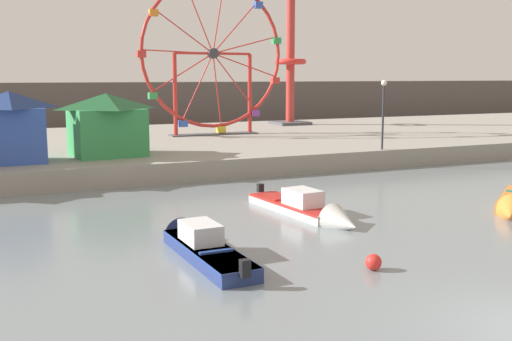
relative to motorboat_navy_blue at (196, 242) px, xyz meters
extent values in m
cube|color=gray|center=(4.66, 22.43, 0.22)|extent=(110.00, 22.74, 1.02)
cube|color=#564C47|center=(4.66, 48.43, 1.92)|extent=(140.00, 3.00, 4.40)
cone|color=orange|center=(11.59, -0.79, -0.07)|extent=(1.68, 1.69, 1.23)
cube|color=navy|center=(0.03, -1.02, -0.09)|extent=(1.25, 4.78, 0.39)
cube|color=navy|center=(0.03, -1.02, 0.07)|extent=(1.27, 4.73, 0.08)
cone|color=navy|center=(-0.05, 1.99, -0.09)|extent=(1.10, 1.33, 1.07)
cube|color=black|center=(0.09, -3.49, 0.22)|extent=(0.25, 0.21, 0.44)
cube|color=silver|center=(0.01, -0.42, 0.39)|extent=(0.94, 1.45, 0.57)
cube|color=navy|center=(0.04, -1.61, 0.14)|extent=(0.96, 0.19, 0.06)
cube|color=silver|center=(5.08, 3.55, -0.11)|extent=(1.72, 4.89, 0.35)
cube|color=#B2231E|center=(5.08, 3.55, 0.03)|extent=(1.73, 4.84, 0.08)
cone|color=silver|center=(5.40, 0.54, -0.11)|extent=(1.29, 1.43, 1.15)
cube|color=black|center=(4.81, 6.03, 0.18)|extent=(0.26, 0.22, 0.44)
cube|color=silver|center=(5.14, 2.96, 0.37)|extent=(1.12, 1.53, 0.60)
cube|color=#B2231E|center=(5.01, 4.15, 0.10)|extent=(1.04, 0.27, 0.06)
torus|color=red|center=(9.13, 23.49, 6.31)|extent=(10.19, 0.24, 10.19)
cylinder|color=#38383D|center=(9.13, 23.49, 6.31)|extent=(0.70, 0.50, 0.70)
cylinder|color=red|center=(11.49, 23.49, 5.53)|extent=(4.75, 0.08, 1.64)
cube|color=red|center=(13.86, 23.49, 4.46)|extent=(0.56, 0.48, 0.44)
cylinder|color=red|center=(11.54, 23.49, 6.93)|extent=(4.84, 0.08, 1.32)
cube|color=#33934C|center=(13.95, 23.49, 7.27)|extent=(0.56, 0.48, 0.44)
cylinder|color=red|center=(10.82, 23.49, 8.13)|extent=(3.44, 0.08, 3.70)
cube|color=#3356B7|center=(12.52, 23.49, 9.67)|extent=(0.56, 0.48, 0.44)
cylinder|color=red|center=(9.57, 23.49, 8.76)|extent=(0.95, 0.08, 4.91)
cylinder|color=red|center=(8.18, 23.49, 8.60)|extent=(1.99, 0.08, 4.62)
cylinder|color=red|center=(7.09, 23.49, 7.72)|extent=(4.14, 0.08, 2.90)
cube|color=orange|center=(5.04, 23.49, 8.86)|extent=(0.56, 0.48, 0.44)
cylinder|color=red|center=(6.65, 23.49, 6.39)|extent=(4.97, 0.08, 0.25)
cube|color=red|center=(4.16, 23.49, 6.20)|extent=(0.56, 0.48, 0.44)
cylinder|color=red|center=(7.00, 23.49, 5.03)|extent=(4.31, 0.08, 2.62)
cube|color=#33934C|center=(4.86, 23.49, 3.48)|extent=(0.56, 0.48, 0.44)
cylinder|color=red|center=(8.02, 23.49, 4.08)|extent=(2.29, 0.08, 4.49)
cube|color=#3356B7|center=(6.91, 23.49, 1.57)|extent=(0.56, 0.48, 0.44)
cylinder|color=red|center=(9.40, 23.49, 3.83)|extent=(0.62, 0.08, 4.95)
cube|color=yellow|center=(9.67, 23.49, 1.08)|extent=(0.56, 0.48, 0.44)
cylinder|color=red|center=(10.70, 23.49, 4.37)|extent=(3.19, 0.08, 3.92)
cube|color=purple|center=(12.26, 23.49, 2.16)|extent=(0.56, 0.48, 0.44)
cylinder|color=red|center=(6.40, 23.49, 3.52)|extent=(0.28, 0.28, 5.58)
cylinder|color=red|center=(11.87, 23.49, 3.52)|extent=(0.28, 0.28, 5.58)
cylinder|color=red|center=(9.13, 23.49, 6.31)|extent=(5.47, 0.18, 0.18)
cube|color=#4C4C51|center=(9.13, 23.49, 0.77)|extent=(6.27, 1.20, 0.08)
cylinder|color=#BC332D|center=(18.13, 29.43, 7.85)|extent=(0.70, 0.70, 14.24)
torus|color=red|center=(18.13, 29.43, 5.96)|extent=(2.64, 2.64, 0.44)
cube|color=#4C4C51|center=(18.13, 29.43, 0.85)|extent=(2.80, 2.80, 0.24)
cube|color=#33934C|center=(0.27, 15.03, 1.94)|extent=(3.71, 3.31, 2.41)
pyramid|color=#1C512A|center=(0.27, 15.03, 3.52)|extent=(4.08, 3.64, 0.80)
cube|color=#3356B7|center=(-4.34, 14.27, 2.03)|extent=(2.99, 2.49, 2.59)
pyramid|color=navy|center=(-4.34, 14.27, 3.70)|extent=(3.29, 2.74, 0.80)
cylinder|color=#2D2D33|center=(14.74, 11.52, 2.50)|extent=(0.12, 0.12, 3.54)
sphere|color=#F2EACC|center=(14.74, 11.52, 4.41)|extent=(0.32, 0.32, 0.32)
sphere|color=red|center=(3.74, -3.58, -0.06)|extent=(0.44, 0.44, 0.44)
camera|label=1|loc=(-5.41, -16.55, 4.82)|focal=42.87mm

